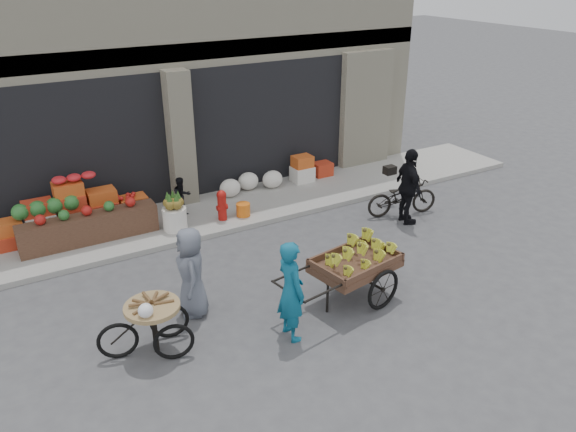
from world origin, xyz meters
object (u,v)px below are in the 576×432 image
banana_cart (353,262)px  bicycle (402,197)px  pineapple_bin (175,219)px  orange_bucket (243,210)px  vendor_woman (291,291)px  vendor_grey (191,272)px  tricycle_cart (153,320)px  seated_person (182,197)px  cyclist (409,187)px  fire_hydrant (222,204)px

banana_cart → bicycle: size_ratio=1.53×
pineapple_bin → orange_bucket: bearing=-3.6°
vendor_woman → vendor_grey: size_ratio=1.07×
pineapple_bin → tricycle_cart: 4.06m
seated_person → vendor_woman: vendor_woman is taller
seated_person → orange_bucket: bearing=-40.3°
vendor_woman → orange_bucket: bearing=-16.2°
bicycle → seated_person: bearing=78.2°
orange_bucket → seated_person: (-1.20, 0.70, 0.31)m
pineapple_bin → vendor_woman: size_ratio=0.31×
vendor_woman → cyclist: 5.01m
pineapple_bin → vendor_grey: bearing=-104.2°
seated_person → bicycle: size_ratio=0.54×
banana_cart → fire_hydrant: bearing=90.3°
bicycle → cyclist: 0.62m
orange_bucket → vendor_grey: (-2.36, -2.93, 0.52)m
banana_cart → vendor_grey: size_ratio=1.65×
orange_bucket → bicycle: (3.37, -1.57, 0.18)m
pineapple_bin → seated_person: seated_person is taller
vendor_woman → cyclist: bearing=-62.1°
tricycle_cart → vendor_grey: vendor_grey is taller
pineapple_bin → seated_person: (0.40, 0.60, 0.21)m
orange_bucket → tricycle_cart: size_ratio=0.22×
pineapple_bin → banana_cart: size_ratio=0.20×
seated_person → tricycle_cart: size_ratio=0.64×
seated_person → vendor_woman: (-0.06, -5.02, 0.26)m
pineapple_bin → seated_person: bearing=56.3°
tricycle_cart → orange_bucket: bearing=60.4°
vendor_woman → cyclist: size_ratio=0.96×
orange_bucket → banana_cart: 3.99m
fire_hydrant → tricycle_cart: size_ratio=0.49×
orange_bucket → bicycle: size_ratio=0.19×
seated_person → tricycle_cart: 4.77m
vendor_grey → bicycle: (5.73, 1.35, -0.34)m
pineapple_bin → tricycle_cart: bearing=-114.1°
cyclist → vendor_woman: bearing=132.5°
vendor_grey → tricycle_cart: bearing=-39.5°
tricycle_cart → bicycle: 6.93m
banana_cart → vendor_grey: 2.76m
banana_cart → vendor_grey: (-2.56, 1.03, 0.03)m
seated_person → vendor_woman: size_ratio=0.55×
vendor_grey → bicycle: vendor_grey is taller
vendor_grey → seated_person: bearing=175.5°
banana_cart → cyclist: (2.97, 1.99, 0.12)m
fire_hydrant → bicycle: size_ratio=0.41×
seated_person → vendor_grey: vendor_grey is taller
pineapple_bin → cyclist: 5.22m
tricycle_cart → vendor_grey: bearing=49.7°
pineapple_bin → bicycle: bicycle is taller
vendor_woman → tricycle_cart: size_ratio=1.16×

